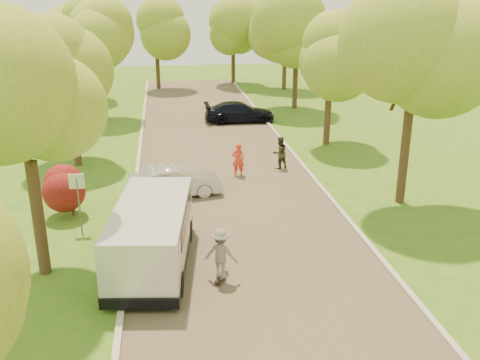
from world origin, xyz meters
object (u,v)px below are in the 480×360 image
minivan (152,234)px  silver_sedan (176,182)px  dark_sedan (239,112)px  longboard (221,277)px  person_olive (280,153)px  person_striped (238,160)px  street_sign (78,190)px  skateboarder (221,254)px

minivan → silver_sedan: (0.89, 6.05, -0.44)m
dark_sedan → longboard: bearing=170.9°
longboard → person_olive: (4.00, 10.25, 0.71)m
person_striped → person_olive: (2.14, 0.74, 0.01)m
street_sign → dark_sedan: 18.07m
longboard → person_olive: size_ratio=0.52×
skateboarder → person_olive: (4.00, 10.25, -0.08)m
person_olive → silver_sedan: bearing=7.2°
dark_sedan → skateboarder: skateboarder is taller
silver_sedan → person_olive: 5.93m
minivan → person_striped: (3.88, 8.29, -0.29)m
street_sign → person_olive: bearing=34.9°
dark_sedan → person_olive: person_olive is taller
minivan → skateboarder: 2.37m
skateboarder → person_olive: bearing=-88.4°
street_sign → silver_sedan: street_sign is taller
skateboarder → person_striped: 9.69m
longboard → person_striped: size_ratio=0.52×
minivan → person_olive: bearing=63.6°
dark_sedan → person_striped: person_striped is taller
dark_sedan → person_striped: 10.97m
minivan → skateboarder: bearing=-24.0°
minivan → dark_sedan: (5.49, 19.14, -0.41)m
longboard → dark_sedan: bearing=-76.8°
skateboarder → dark_sedan: bearing=-76.8°
silver_sedan → dark_sedan: bearing=-26.7°
dark_sedan → longboard: size_ratio=5.59×
silver_sedan → longboard: (1.12, -7.28, -0.55)m
street_sign → dark_sedan: bearing=63.3°
longboard → street_sign: bearing=-19.6°
silver_sedan → person_striped: size_ratio=2.46×
silver_sedan → dark_sedan: 13.87m
person_striped → person_olive: size_ratio=0.98×
dark_sedan → person_olive: size_ratio=2.88×
silver_sedan → person_striped: bearing=-60.4°
street_sign → dark_sedan: street_sign is taller
street_sign → person_striped: (6.48, 5.27, -0.78)m
silver_sedan → longboard: 7.38m
silver_sedan → person_olive: person_olive is taller
silver_sedan → longboard: silver_sedan is taller
dark_sedan → street_sign: bearing=154.0°
minivan → longboard: (2.02, -1.23, -0.99)m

